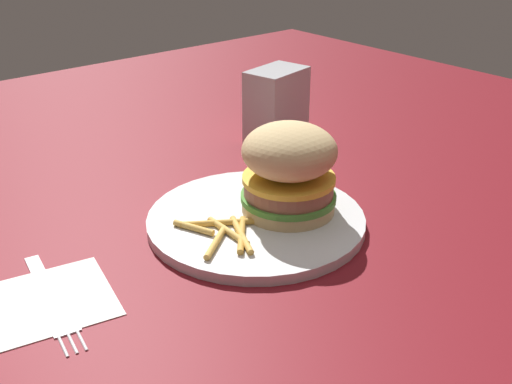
{
  "coord_description": "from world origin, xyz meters",
  "views": [
    {
      "loc": [
        -0.46,
        0.39,
        0.35
      ],
      "look_at": [
        0.01,
        -0.01,
        0.04
      ],
      "focal_mm": 43.43,
      "sensor_mm": 36.0,
      "label": 1
    }
  ],
  "objects_px": {
    "napkin": "(52,299)",
    "fries_pile": "(225,232)",
    "plate": "(256,220)",
    "napkin_dispenser": "(276,105)",
    "fork": "(52,298)",
    "sandwich": "(289,169)"
  },
  "relations": [
    {
      "from": "plate",
      "to": "fries_pile",
      "type": "bearing_deg",
      "value": 102.67
    },
    {
      "from": "napkin",
      "to": "napkin_dispenser",
      "type": "distance_m",
      "value": 0.48
    },
    {
      "from": "sandwich",
      "to": "napkin_dispenser",
      "type": "xyz_separation_m",
      "value": [
        0.2,
        -0.16,
        -0.01
      ]
    },
    {
      "from": "fork",
      "to": "napkin_dispenser",
      "type": "distance_m",
      "value": 0.48
    },
    {
      "from": "fries_pile",
      "to": "napkin_dispenser",
      "type": "distance_m",
      "value": 0.33
    },
    {
      "from": "plate",
      "to": "napkin",
      "type": "bearing_deg",
      "value": 87.21
    },
    {
      "from": "fries_pile",
      "to": "fork",
      "type": "bearing_deg",
      "value": 83.21
    },
    {
      "from": "plate",
      "to": "fries_pile",
      "type": "distance_m",
      "value": 0.06
    },
    {
      "from": "fries_pile",
      "to": "plate",
      "type": "bearing_deg",
      "value": -77.33
    },
    {
      "from": "plate",
      "to": "napkin",
      "type": "distance_m",
      "value": 0.24
    },
    {
      "from": "sandwich",
      "to": "fries_pile",
      "type": "xyz_separation_m",
      "value": [
        0.0,
        0.09,
        -0.05
      ]
    },
    {
      "from": "fries_pile",
      "to": "napkin",
      "type": "xyz_separation_m",
      "value": [
        0.02,
        0.19,
        -0.01
      ]
    },
    {
      "from": "fries_pile",
      "to": "napkin",
      "type": "relative_size",
      "value": 0.96
    },
    {
      "from": "fries_pile",
      "to": "fork",
      "type": "height_order",
      "value": "fries_pile"
    },
    {
      "from": "napkin",
      "to": "fries_pile",
      "type": "bearing_deg",
      "value": -97.27
    },
    {
      "from": "fries_pile",
      "to": "napkin_dispenser",
      "type": "bearing_deg",
      "value": -51.49
    },
    {
      "from": "sandwich",
      "to": "fork",
      "type": "height_order",
      "value": "sandwich"
    },
    {
      "from": "napkin",
      "to": "fork",
      "type": "bearing_deg",
      "value": 170.25
    },
    {
      "from": "plate",
      "to": "fork",
      "type": "relative_size",
      "value": 1.44
    },
    {
      "from": "napkin_dispenser",
      "to": "fork",
      "type": "bearing_deg",
      "value": 10.4
    },
    {
      "from": "napkin_dispenser",
      "to": "fries_pile",
      "type": "bearing_deg",
      "value": 26.8
    },
    {
      "from": "sandwich",
      "to": "fries_pile",
      "type": "height_order",
      "value": "sandwich"
    }
  ]
}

